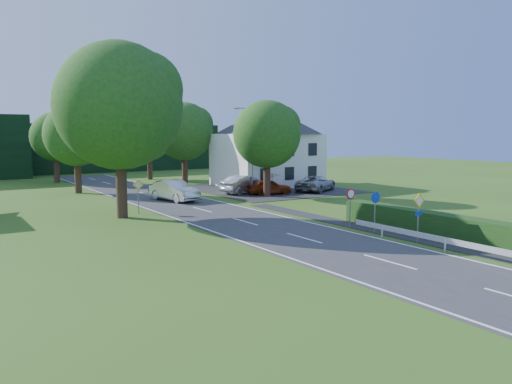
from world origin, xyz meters
TOP-DOWN VIEW (x-y plane):
  - road at (0.00, 20.00)m, footprint 7.00×80.00m
  - parking_pad at (12.00, 33.00)m, footprint 14.00×16.00m
  - line_edge_left at (-3.25, 20.00)m, footprint 0.12×80.00m
  - line_edge_right at (3.25, 20.00)m, footprint 0.12×80.00m
  - line_centre at (0.00, 20.00)m, footprint 0.12×80.00m
  - tree_main at (-6.00, 24.00)m, footprint 9.40×9.40m
  - tree_left_far at (-5.00, 40.00)m, footprint 7.00×7.00m
  - tree_right_far at (7.00, 42.00)m, footprint 7.40×7.40m
  - tree_left_back at (-4.50, 52.00)m, footprint 6.60×6.60m
  - tree_right_back at (6.00, 50.00)m, footprint 6.20×6.20m
  - tree_right_mid at (8.50, 28.00)m, footprint 7.00×7.00m
  - treeline_right at (8.00, 66.00)m, footprint 30.00×5.00m
  - house_white at (14.00, 36.00)m, footprint 10.60×8.40m
  - streetlight at (8.06, 30.00)m, footprint 2.03×0.18m
  - sign_priority_right at (4.30, 7.98)m, footprint 0.78×0.09m
  - sign_roundabout at (4.30, 10.98)m, footprint 0.64×0.08m
  - sign_speed_limit at (4.30, 12.97)m, footprint 0.64×0.11m
  - sign_priority_left at (-4.50, 24.98)m, footprint 0.78×0.09m
  - moving_car at (0.30, 29.72)m, footprint 2.81×5.44m
  - motorcycle at (0.54, 34.02)m, footprint 0.78×1.87m
  - parked_car_red at (9.53, 29.13)m, footprint 4.39×2.66m
  - parked_car_silver_a at (8.15, 31.00)m, footprint 5.35×2.72m
  - parked_car_silver_b at (14.85, 28.75)m, footprint 5.98×4.80m
  - parasol at (11.85, 31.88)m, footprint 2.18×2.20m

SIDE VIEW (x-z plane):
  - road at x=0.00m, z-range 0.00..0.04m
  - parking_pad at x=12.00m, z-range 0.00..0.04m
  - line_edge_left at x=-3.25m, z-range 0.04..0.05m
  - line_edge_right at x=3.25m, z-range 0.04..0.05m
  - line_centre at x=0.00m, z-range 0.04..0.05m
  - motorcycle at x=0.54m, z-range 0.04..1.00m
  - parked_car_red at x=9.53m, z-range 0.04..1.44m
  - parked_car_silver_b at x=14.85m, z-range 0.04..1.55m
  - parked_car_silver_a at x=8.15m, z-range 0.04..1.72m
  - parasol at x=11.85m, z-range 0.04..1.74m
  - moving_car at x=0.30m, z-range 0.04..1.75m
  - sign_roundabout at x=4.30m, z-range 0.49..2.86m
  - sign_priority_left at x=-4.50m, z-range 0.50..2.94m
  - sign_speed_limit at x=4.30m, z-range 0.58..2.95m
  - sign_priority_right at x=4.30m, z-range 0.50..3.09m
  - treeline_right at x=8.00m, z-range 0.00..7.00m
  - tree_right_back at x=6.00m, z-range 0.00..7.56m
  - tree_left_back at x=-4.50m, z-range 0.00..8.07m
  - tree_left_far at x=-5.00m, z-range 0.00..8.58m
  - tree_right_mid at x=8.50m, z-range 0.00..8.58m
  - house_white at x=14.00m, z-range 0.11..8.71m
  - streetlight at x=8.06m, z-range 0.46..8.46m
  - tree_right_far at x=7.00m, z-range 0.00..9.09m
  - tree_main at x=-6.00m, z-range 0.00..11.64m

